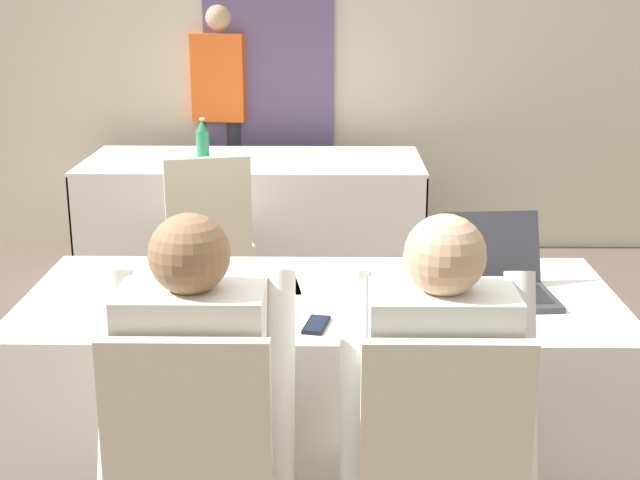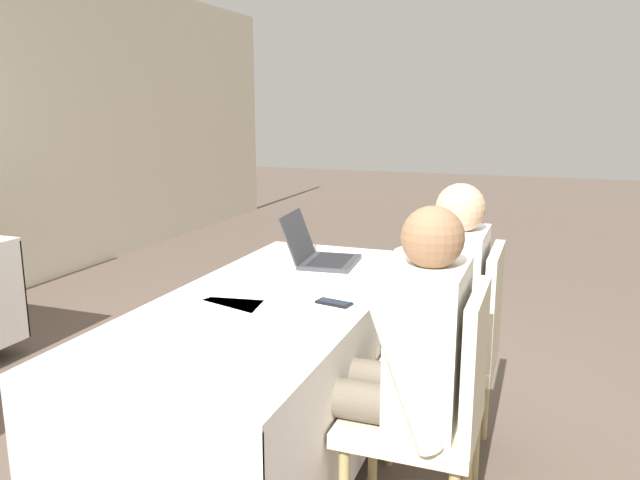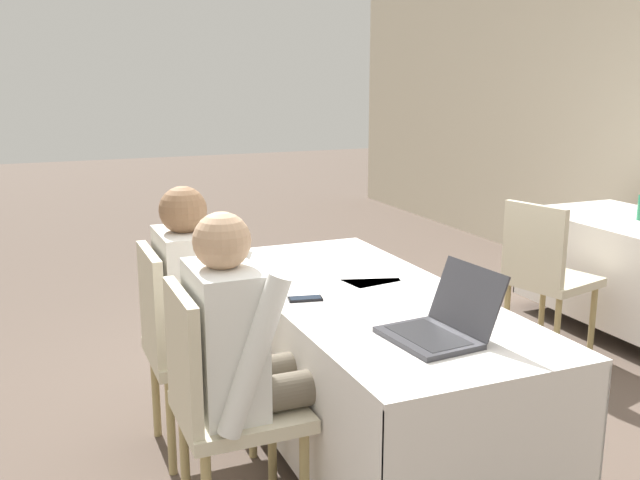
{
  "view_description": "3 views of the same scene",
  "coord_description": "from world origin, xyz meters",
  "px_view_note": "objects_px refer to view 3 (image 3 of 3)",
  "views": [
    {
      "loc": [
        0.04,
        -2.74,
        1.72
      ],
      "look_at": [
        0.0,
        -0.21,
        0.98
      ],
      "focal_mm": 50.0,
      "sensor_mm": 36.0,
      "label": 1
    },
    {
      "loc": [
        -2.21,
        -1.03,
        1.49
      ],
      "look_at": [
        0.0,
        -0.21,
        0.98
      ],
      "focal_mm": 35.0,
      "sensor_mm": 36.0,
      "label": 2
    },
    {
      "loc": [
        2.59,
        -1.3,
        1.64
      ],
      "look_at": [
        0.0,
        -0.21,
        0.98
      ],
      "focal_mm": 40.0,
      "sensor_mm": 36.0,
      "label": 3
    }
  ],
  "objects_px": {
    "laptop": "(440,325)",
    "chair_far_spare": "(545,271)",
    "chair_near_right": "(220,397)",
    "person_checkered_shirt": "(205,302)",
    "chair_near_left": "(183,340)",
    "cell_phone": "(305,299)",
    "person_white_shirt": "(247,351)"
  },
  "relations": [
    {
      "from": "laptop",
      "to": "chair_far_spare",
      "type": "height_order",
      "value": "laptop"
    },
    {
      "from": "chair_near_right",
      "to": "person_checkered_shirt",
      "type": "bearing_deg",
      "value": -9.65
    },
    {
      "from": "chair_near_left",
      "to": "person_checkered_shirt",
      "type": "relative_size",
      "value": 0.78
    },
    {
      "from": "chair_near_right",
      "to": "person_checkered_shirt",
      "type": "xyz_separation_m",
      "value": [
        -0.61,
        0.1,
        0.16
      ]
    },
    {
      "from": "chair_near_left",
      "to": "laptop",
      "type": "bearing_deg",
      "value": -140.58
    },
    {
      "from": "chair_near_right",
      "to": "chair_far_spare",
      "type": "relative_size",
      "value": 1.0
    },
    {
      "from": "cell_phone",
      "to": "chair_near_left",
      "type": "bearing_deg",
      "value": -112.06
    },
    {
      "from": "cell_phone",
      "to": "person_white_shirt",
      "type": "distance_m",
      "value": 0.47
    },
    {
      "from": "person_checkered_shirt",
      "to": "chair_near_right",
      "type": "bearing_deg",
      "value": 170.35
    },
    {
      "from": "chair_near_left",
      "to": "person_checkered_shirt",
      "type": "height_order",
      "value": "person_checkered_shirt"
    },
    {
      "from": "chair_near_right",
      "to": "cell_phone",
      "type": "bearing_deg",
      "value": -55.02
    },
    {
      "from": "chair_near_right",
      "to": "person_white_shirt",
      "type": "relative_size",
      "value": 0.78
    },
    {
      "from": "laptop",
      "to": "person_checkered_shirt",
      "type": "height_order",
      "value": "person_checkered_shirt"
    },
    {
      "from": "chair_near_right",
      "to": "chair_near_left",
      "type": "bearing_deg",
      "value": 0.0
    },
    {
      "from": "cell_phone",
      "to": "person_white_shirt",
      "type": "height_order",
      "value": "person_white_shirt"
    },
    {
      "from": "chair_near_left",
      "to": "person_white_shirt",
      "type": "height_order",
      "value": "person_white_shirt"
    },
    {
      "from": "chair_near_right",
      "to": "chair_far_spare",
      "type": "height_order",
      "value": "same"
    },
    {
      "from": "chair_far_spare",
      "to": "person_checkered_shirt",
      "type": "bearing_deg",
      "value": 83.21
    },
    {
      "from": "chair_far_spare",
      "to": "person_checkered_shirt",
      "type": "xyz_separation_m",
      "value": [
        0.27,
        -2.08,
        0.16
      ]
    },
    {
      "from": "laptop",
      "to": "cell_phone",
      "type": "relative_size",
      "value": 2.45
    },
    {
      "from": "chair_near_left",
      "to": "person_white_shirt",
      "type": "xyz_separation_m",
      "value": [
        0.61,
        0.1,
        0.16
      ]
    },
    {
      "from": "chair_near_right",
      "to": "person_white_shirt",
      "type": "xyz_separation_m",
      "value": [
        -0.0,
        0.1,
        0.16
      ]
    },
    {
      "from": "laptop",
      "to": "person_white_shirt",
      "type": "bearing_deg",
      "value": -118.77
    },
    {
      "from": "chair_near_left",
      "to": "person_checkered_shirt",
      "type": "distance_m",
      "value": 0.19
    },
    {
      "from": "cell_phone",
      "to": "chair_near_left",
      "type": "xyz_separation_m",
      "value": [
        -0.3,
        -0.45,
        -0.22
      ]
    },
    {
      "from": "chair_far_spare",
      "to": "person_white_shirt",
      "type": "relative_size",
      "value": 0.78
    },
    {
      "from": "chair_near_left",
      "to": "chair_far_spare",
      "type": "height_order",
      "value": "same"
    },
    {
      "from": "cell_phone",
      "to": "person_checkered_shirt",
      "type": "xyz_separation_m",
      "value": [
        -0.3,
        -0.35,
        -0.06
      ]
    },
    {
      "from": "chair_near_right",
      "to": "person_white_shirt",
      "type": "bearing_deg",
      "value": -90.0
    },
    {
      "from": "chair_far_spare",
      "to": "chair_near_right",
      "type": "bearing_deg",
      "value": 97.86
    },
    {
      "from": "laptop",
      "to": "cell_phone",
      "type": "bearing_deg",
      "value": -160.19
    },
    {
      "from": "person_checkered_shirt",
      "to": "person_white_shirt",
      "type": "bearing_deg",
      "value": -180.0
    }
  ]
}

